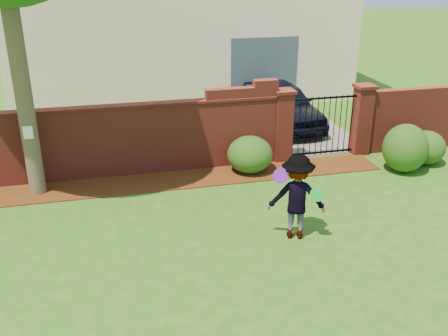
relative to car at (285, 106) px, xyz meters
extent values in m
cube|color=#2B5B16|center=(-3.41, -6.59, -0.69)|extent=(80.00, 80.00, 0.01)
cube|color=#3D1E0B|center=(-4.36, -3.25, -0.67)|extent=(11.10, 1.08, 0.03)
cube|color=maroon|center=(-5.56, -2.59, 0.17)|extent=(8.70, 0.25, 1.70)
cube|color=maroon|center=(-2.11, -2.59, 1.17)|extent=(1.80, 0.25, 0.30)
cube|color=maroon|center=(-1.51, -2.59, 1.40)|extent=(0.60, 0.25, 0.16)
cube|color=maroon|center=(-5.56, -2.59, 1.05)|extent=(8.70, 0.31, 0.06)
cube|color=maroon|center=(3.19, -2.59, 0.17)|extent=(4.00, 0.25, 1.70)
cube|color=maroon|center=(-1.01, -2.59, 0.22)|extent=(0.42, 0.42, 1.80)
cube|color=maroon|center=(-1.01, -2.59, 1.16)|extent=(0.50, 0.50, 0.08)
cube|color=maroon|center=(1.19, -2.59, 0.22)|extent=(0.42, 0.42, 1.80)
cube|color=maroon|center=(1.19, -2.59, 1.16)|extent=(0.50, 0.50, 0.08)
cylinder|color=black|center=(-0.72, -2.59, 0.17)|extent=(0.02, 0.02, 1.60)
cylinder|color=black|center=(-0.56, -2.59, 0.17)|extent=(0.02, 0.02, 1.60)
cylinder|color=black|center=(-0.40, -2.59, 0.17)|extent=(0.02, 0.02, 1.60)
cylinder|color=black|center=(-0.24, -2.59, 0.17)|extent=(0.02, 0.02, 1.60)
cylinder|color=black|center=(-0.07, -2.59, 0.17)|extent=(0.02, 0.02, 1.60)
cylinder|color=black|center=(0.09, -2.59, 0.17)|extent=(0.02, 0.02, 1.60)
cylinder|color=black|center=(0.25, -2.59, 0.17)|extent=(0.02, 0.02, 1.60)
cylinder|color=black|center=(0.41, -2.59, 0.17)|extent=(0.02, 0.02, 1.60)
cylinder|color=black|center=(0.57, -2.59, 0.17)|extent=(0.02, 0.02, 1.60)
cylinder|color=black|center=(0.74, -2.59, 0.17)|extent=(0.02, 0.02, 1.60)
cylinder|color=black|center=(0.90, -2.59, 0.17)|extent=(0.02, 0.02, 1.60)
cube|color=black|center=(0.09, -2.59, -0.56)|extent=(1.78, 0.03, 0.05)
cube|color=black|center=(0.09, -2.59, 0.92)|extent=(1.78, 0.03, 0.05)
cube|color=slate|center=(0.09, 1.41, -0.68)|extent=(3.20, 8.00, 0.01)
cube|color=#EEE2C7|center=(-2.41, 5.41, 2.32)|extent=(12.00, 6.00, 6.00)
cube|color=#384C5B|center=(0.09, 2.46, 0.52)|extent=(2.40, 0.12, 2.40)
imported|color=black|center=(0.00, 0.00, 0.00)|extent=(1.90, 4.11, 1.36)
cylinder|color=#493D2C|center=(-7.01, -3.19, 2.82)|extent=(0.36, 0.36, 7.00)
cube|color=white|center=(-7.01, -3.38, 0.82)|extent=(0.20, 0.01, 0.28)
ellipsoid|color=#184615|center=(-2.04, -3.14, -0.23)|extent=(1.11, 1.11, 0.91)
ellipsoid|color=#184615|center=(1.67, -3.98, -0.08)|extent=(1.09, 1.09, 1.20)
ellipsoid|color=#184615|center=(2.49, -3.66, -0.25)|extent=(0.97, 0.97, 0.86)
imported|color=gray|center=(-2.09, -6.37, 0.14)|extent=(1.21, 0.92, 1.65)
cylinder|color=purple|center=(-2.43, -6.41, 0.64)|extent=(0.30, 0.14, 0.29)
cylinder|color=green|center=(-1.80, -6.63, 0.30)|extent=(0.26, 0.18, 0.26)
camera|label=1|loc=(-5.37, -14.26, 4.29)|focal=40.81mm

